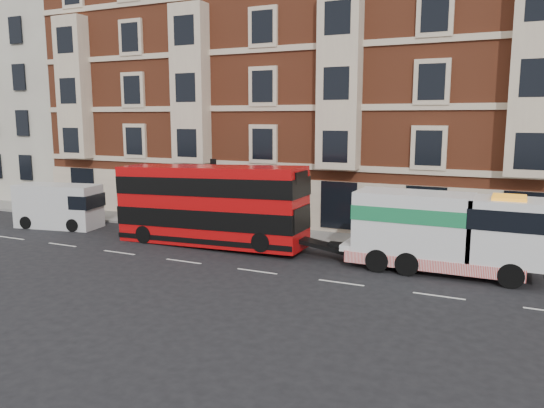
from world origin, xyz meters
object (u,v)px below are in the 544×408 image
(double_decker_bus, at_px, (210,204))
(tow_truck, at_px, (440,231))
(pedestrian, at_px, (160,209))
(box_van, at_px, (59,206))

(double_decker_bus, distance_m, tow_truck, 12.06)
(double_decker_bus, xyz_separation_m, pedestrian, (-6.13, 3.68, -1.32))
(double_decker_bus, relative_size, box_van, 1.94)
(tow_truck, bearing_deg, double_decker_bus, -180.00)
(box_van, bearing_deg, pedestrian, 23.97)
(double_decker_bus, distance_m, pedestrian, 7.27)
(double_decker_bus, xyz_separation_m, box_van, (-11.35, 0.14, -0.96))
(box_van, distance_m, pedestrian, 6.31)
(double_decker_bus, height_order, pedestrian, double_decker_bus)
(double_decker_bus, bearing_deg, pedestrian, 149.05)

